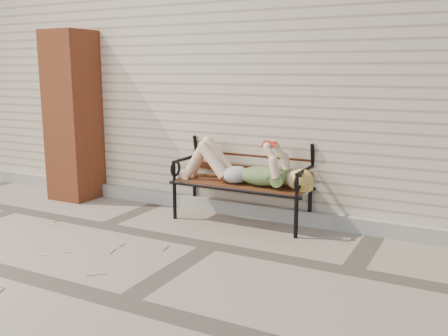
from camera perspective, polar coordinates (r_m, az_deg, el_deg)
The scene contains 7 objects.
ground at distance 4.52m, azimuth -1.46°, elevation -8.86°, with size 80.00×80.00×0.00m, color #7C6D5F.
house_wall at distance 7.02m, azimuth 10.63°, elevation 10.61°, with size 8.00×4.00×3.00m, color #C5B39A.
foundation_strip at distance 5.32m, azimuth 3.62°, elevation -4.91°, with size 8.00×0.10×0.15m, color #9D988E.
brick_pillar at distance 6.26m, azimuth -16.85°, elevation 5.69°, with size 0.50×0.50×2.00m, color #A84D25.
garden_bench at distance 5.13m, azimuth 2.39°, elevation -0.02°, with size 1.52×0.61×0.99m.
reading_woman at distance 5.01m, azimuth 1.93°, elevation 0.10°, with size 1.44×0.33×0.45m.
straw_scatter at distance 4.95m, azimuth -22.17°, elevation -7.83°, with size 2.75×1.76×0.01m.
Camera 1 is at (2.06, -3.71, 1.55)m, focal length 40.00 mm.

